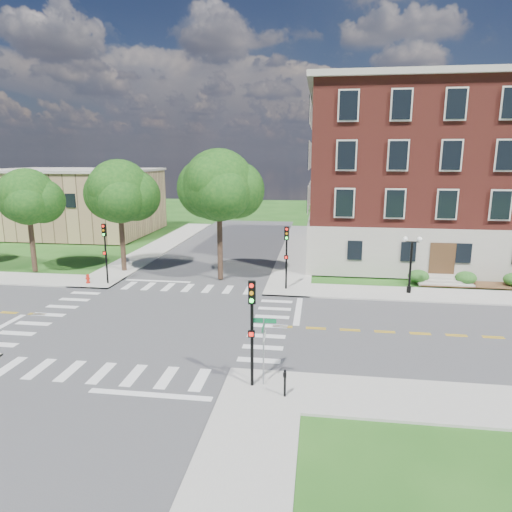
# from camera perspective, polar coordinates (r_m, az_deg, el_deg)

# --- Properties ---
(ground) EXTENTS (160.00, 160.00, 0.00)m
(ground) POSITION_cam_1_polar(r_m,az_deg,el_deg) (29.53, -12.49, -7.86)
(ground) COLOR #1C4C15
(ground) RESTS_ON ground
(road_ew) EXTENTS (90.00, 12.00, 0.01)m
(road_ew) POSITION_cam_1_polar(r_m,az_deg,el_deg) (29.53, -12.49, -7.85)
(road_ew) COLOR #3D3D3F
(road_ew) RESTS_ON ground
(road_ns) EXTENTS (12.00, 90.00, 0.01)m
(road_ns) POSITION_cam_1_polar(r_m,az_deg,el_deg) (29.53, -12.49, -7.85)
(road_ns) COLOR #3D3D3F
(road_ns) RESTS_ON ground
(sidewalk_ne) EXTENTS (34.00, 34.00, 0.12)m
(sidewalk_ne) POSITION_cam_1_polar(r_m,az_deg,el_deg) (42.80, 14.95, -1.56)
(sidewalk_ne) COLOR #9E9B93
(sidewalk_ne) RESTS_ON ground
(sidewalk_nw) EXTENTS (34.00, 34.00, 0.12)m
(sidewalk_nw) POSITION_cam_1_polar(r_m,az_deg,el_deg) (49.47, -23.11, -0.29)
(sidewalk_nw) COLOR #9E9B93
(sidewalk_nw) RESTS_ON ground
(crosswalk_east) EXTENTS (2.20, 10.20, 0.02)m
(crosswalk_east) POSITION_cam_1_polar(r_m,az_deg,el_deg) (27.92, 1.67, -8.76)
(crosswalk_east) COLOR silver
(crosswalk_east) RESTS_ON ground
(stop_bar_east) EXTENTS (0.40, 5.50, 0.00)m
(stop_bar_east) POSITION_cam_1_polar(r_m,az_deg,el_deg) (30.62, 5.30, -6.87)
(stop_bar_east) COLOR silver
(stop_bar_east) RESTS_ON ground
(main_building) EXTENTS (30.60, 22.40, 16.50)m
(main_building) POSITION_cam_1_polar(r_m,az_deg,el_deg) (49.91, 24.58, 9.31)
(main_building) COLOR #A29B8F
(main_building) RESTS_ON ground
(secondary_building) EXTENTS (20.40, 15.40, 8.30)m
(secondary_building) POSITION_cam_1_polar(r_m,az_deg,el_deg) (64.66, -21.88, 6.38)
(secondary_building) COLOR #8D6D4D
(secondary_building) RESTS_ON ground
(tree_b) EXTENTS (4.79, 4.79, 8.97)m
(tree_b) POSITION_cam_1_polar(r_m,az_deg,el_deg) (43.74, -26.67, 6.62)
(tree_b) COLOR #2F2017
(tree_b) RESTS_ON ground
(tree_c) EXTENTS (5.46, 5.46, 9.71)m
(tree_c) POSITION_cam_1_polar(r_m,az_deg,el_deg) (41.19, -16.71, 7.71)
(tree_c) COLOR #2F2017
(tree_c) RESTS_ON ground
(tree_d) EXTENTS (5.75, 5.75, 10.56)m
(tree_d) POSITION_cam_1_polar(r_m,az_deg,el_deg) (36.69, -4.65, 8.78)
(tree_d) COLOR #2F2017
(tree_d) RESTS_ON ground
(traffic_signal_se) EXTENTS (0.35, 0.40, 4.80)m
(traffic_signal_se) POSITION_cam_1_polar(r_m,az_deg,el_deg) (19.78, -0.51, -8.00)
(traffic_signal_se) COLOR black
(traffic_signal_se) RESTS_ON ground
(traffic_signal_ne) EXTENTS (0.36, 0.42, 4.80)m
(traffic_signal_ne) POSITION_cam_1_polar(r_m,az_deg,el_deg) (34.41, 3.84, 0.82)
(traffic_signal_ne) COLOR black
(traffic_signal_ne) RESTS_ON ground
(traffic_signal_nw) EXTENTS (0.35, 0.39, 4.80)m
(traffic_signal_nw) POSITION_cam_1_polar(r_m,az_deg,el_deg) (37.73, -18.34, 1.24)
(traffic_signal_nw) COLOR black
(traffic_signal_nw) RESTS_ON ground
(twin_lamp_west) EXTENTS (1.36, 0.36, 4.23)m
(twin_lamp_west) POSITION_cam_1_polar(r_m,az_deg,el_deg) (35.33, 18.79, -0.62)
(twin_lamp_west) COLOR black
(twin_lamp_west) RESTS_ON ground
(street_sign_pole) EXTENTS (1.10, 1.10, 3.10)m
(street_sign_pole) POSITION_cam_1_polar(r_m,az_deg,el_deg) (20.19, 0.98, -10.25)
(street_sign_pole) COLOR gray
(street_sign_pole) RESTS_ON ground
(push_button_post) EXTENTS (0.14, 0.21, 1.20)m
(push_button_post) POSITION_cam_1_polar(r_m,az_deg,el_deg) (19.90, 3.63, -15.43)
(push_button_post) COLOR black
(push_button_post) RESTS_ON ground
(fire_hydrant) EXTENTS (0.35, 0.35, 0.75)m
(fire_hydrant) POSITION_cam_1_polar(r_m,az_deg,el_deg) (38.89, -20.28, -2.69)
(fire_hydrant) COLOR red
(fire_hydrant) RESTS_ON ground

